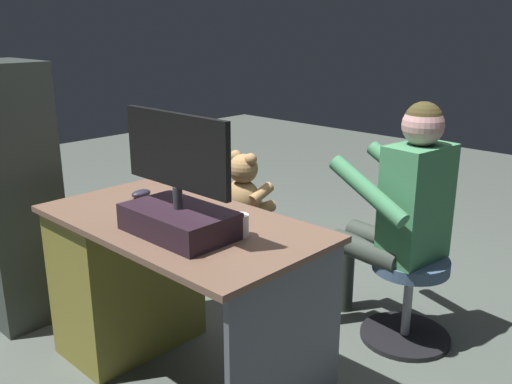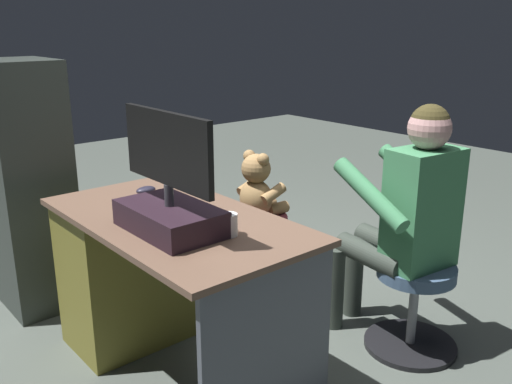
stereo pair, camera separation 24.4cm
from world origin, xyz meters
TOP-DOWN VIEW (x-y plane):
  - ground_plane at (0.00, 0.00)m, footprint 10.00×10.00m
  - desk at (0.31, 0.42)m, footprint 1.22×0.66m
  - monitor at (-0.12, 0.52)m, footprint 0.55×0.26m
  - keyboard at (0.06, 0.37)m, footprint 0.42×0.14m
  - computer_mouse at (0.36, 0.35)m, footprint 0.06×0.10m
  - cup at (-0.30, 0.38)m, footprint 0.07×0.07m
  - tv_remote at (0.11, 0.39)m, footprint 0.05×0.15m
  - notebook_binder at (-0.14, 0.45)m, footprint 0.29×0.35m
  - office_chair_teddy at (0.45, -0.40)m, footprint 0.45×0.45m
  - teddy_bear at (0.45, -0.41)m, footprint 0.27×0.27m
  - visitor_chair at (-0.54, -0.52)m, footprint 0.44×0.44m
  - person at (-0.46, -0.51)m, footprint 0.56×0.52m
  - equipment_rack at (1.07, 0.65)m, footprint 0.44×0.36m

SIDE VIEW (x-z plane):
  - ground_plane at x=0.00m, z-range 0.00..0.00m
  - office_chair_teddy at x=0.45m, z-range 0.03..0.46m
  - visitor_chair at x=-0.54m, z-range 0.04..0.46m
  - desk at x=0.31m, z-range 0.03..0.76m
  - teddy_bear at x=0.45m, z-range 0.41..0.79m
  - equipment_rack at x=1.07m, z-range 0.00..1.32m
  - person at x=-0.46m, z-range 0.09..1.26m
  - tv_remote at x=0.11m, z-range 0.73..0.75m
  - keyboard at x=0.06m, z-range 0.73..0.75m
  - notebook_binder at x=-0.14m, z-range 0.73..0.76m
  - computer_mouse at x=0.36m, z-range 0.73..0.77m
  - cup at x=-0.30m, z-range 0.73..0.82m
  - monitor at x=-0.12m, z-range 0.63..1.08m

